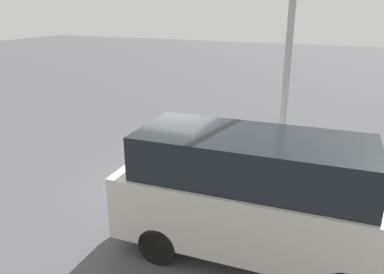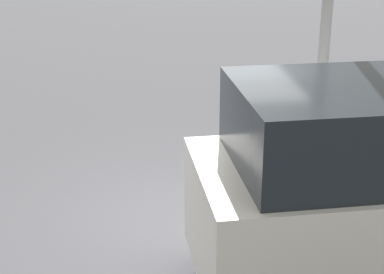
{
  "view_description": "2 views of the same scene",
  "coord_description": "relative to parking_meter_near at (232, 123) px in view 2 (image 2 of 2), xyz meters",
  "views": [
    {
      "loc": [
        3.89,
        -7.15,
        4.27
      ],
      "look_at": [
        0.26,
        0.87,
        1.19
      ],
      "focal_mm": 35.0,
      "sensor_mm": 36.0,
      "label": 1
    },
    {
      "loc": [
        -0.39,
        -6.46,
        3.73
      ],
      "look_at": [
        0.25,
        0.32,
        1.1
      ],
      "focal_mm": 55.0,
      "sensor_mm": 36.0,
      "label": 2
    }
  ],
  "objects": [
    {
      "name": "ground_plane",
      "position": [
        -0.79,
        -0.62,
        -1.16
      ],
      "size": [
        80.0,
        80.0,
        0.0
      ],
      "primitive_type": "plane",
      "color": "#4C4C51"
    },
    {
      "name": "parking_meter_near",
      "position": [
        0.0,
        0.0,
        0.0
      ],
      "size": [
        0.2,
        0.12,
        1.58
      ],
      "rotation": [
        0.0,
        0.0,
        0.04
      ],
      "color": "#9E9EA3",
      "rests_on": "ground"
    },
    {
      "name": "lamp_post",
      "position": [
        1.52,
        1.12,
        1.07
      ],
      "size": [
        0.44,
        0.44,
        6.6
      ],
      "color": "beige",
      "rests_on": "ground"
    }
  ]
}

